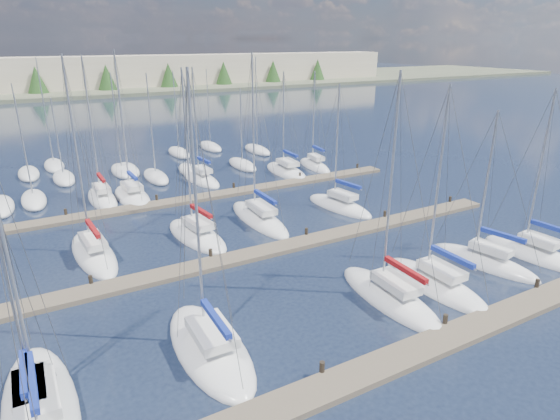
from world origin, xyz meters
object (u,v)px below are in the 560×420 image
sailboat_n (102,198)px  sailboat_j (197,235)px  sailboat_a (34,405)px  sailboat_o (132,196)px  sailboat_q (286,171)px  sailboat_d (389,297)px  sailboat_b (40,410)px  sailboat_l (339,206)px  sailboat_r (315,166)px  sailboat_p (201,179)px  sailboat_e (435,284)px  sailboat_i (94,253)px  sailboat_f (484,262)px  sailboat_c (210,347)px  sailboat_k (259,218)px  sailboat_g (532,253)px

sailboat_n → sailboat_j: sailboat_n is taller
sailboat_a → sailboat_o: bearing=70.0°
sailboat_q → sailboat_d: 28.95m
sailboat_b → sailboat_o: bearing=69.3°
sailboat_l → sailboat_o: 20.32m
sailboat_l → sailboat_r: bearing=57.0°
sailboat_p → sailboat_e: size_ratio=0.97×
sailboat_r → sailboat_j: bearing=-138.8°
sailboat_i → sailboat_r: sailboat_i is taller
sailboat_f → sailboat_i: sailboat_i is taller
sailboat_c → sailboat_e: (14.81, -0.86, 0.01)m
sailboat_f → sailboat_i: (-23.45, 14.71, 0.01)m
sailboat_n → sailboat_o: 2.79m
sailboat_q → sailboat_o: (-17.84, -0.52, 0.02)m
sailboat_i → sailboat_f: bearing=-35.7°
sailboat_c → sailboat_a: bearing=-178.6°
sailboat_k → sailboat_j: bearing=-170.6°
sailboat_n → sailboat_d: 30.20m
sailboat_p → sailboat_a: sailboat_p is taller
sailboat_p → sailboat_e: (4.66, -29.55, -0.00)m
sailboat_c → sailboat_n: (-0.59, 27.11, 0.02)m
sailboat_q → sailboat_d: bearing=-104.8°
sailboat_p → sailboat_r: 14.16m
sailboat_e → sailboat_g: 9.58m
sailboat_q → sailboat_f: 27.21m
sailboat_f → sailboat_n: bearing=114.9°
sailboat_k → sailboat_p: 13.89m
sailboat_n → sailboat_f: bearing=-53.8°
sailboat_d → sailboat_g: 13.18m
sailboat_n → sailboat_q: bearing=-1.5°
sailboat_r → sailboat_a: bearing=-132.3°
sailboat_n → sailboat_f: sailboat_n is taller
sailboat_p → sailboat_o: bearing=-168.7°
sailboat_k → sailboat_i: sailboat_i is taller
sailboat_k → sailboat_p: sailboat_k is taller
sailboat_b → sailboat_i: bearing=72.9°
sailboat_e → sailboat_g: sailboat_e is taller
sailboat_q → sailboat_b: bearing=-132.6°
sailboat_n → sailboat_i: (-2.74, -12.70, -0.01)m
sailboat_q → sailboat_g: sailboat_g is taller
sailboat_i → sailboat_q: bearing=24.7°
sailboat_c → sailboat_e: bearing=-2.2°
sailboat_d → sailboat_n: bearing=114.8°
sailboat_j → sailboat_c: bearing=-114.4°
sailboat_c → sailboat_d: 11.23m
sailboat_g → sailboat_q: bearing=94.8°
sailboat_e → sailboat_i: (-18.14, 15.27, 0.01)m
sailboat_p → sailboat_f: sailboat_p is taller
sailboat_o → sailboat_b: (-9.84, -26.87, -0.02)m
sailboat_d → sailboat_a: size_ratio=1.27×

